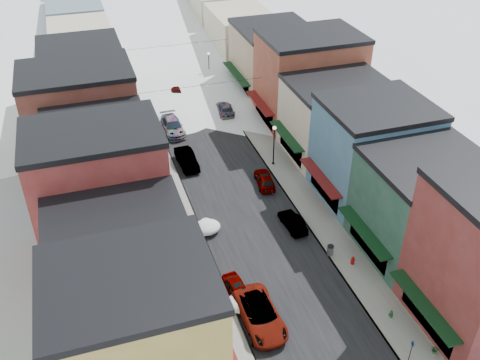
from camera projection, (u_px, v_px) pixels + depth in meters
road at (169, 73)px, 84.37m from camera, size 10.00×160.00×0.01m
sidewalk_left at (127, 77)px, 82.64m from camera, size 3.20×160.00×0.15m
sidewalk_right at (210, 67)px, 86.02m from camera, size 3.20×160.00×0.15m
curb_left at (137, 76)px, 83.04m from camera, size 0.10×160.00×0.15m
curb_right at (200, 69)px, 85.62m from camera, size 0.10×160.00×0.15m
bldg_l_yellow at (137, 342)px, 33.55m from camera, size 11.30×8.70×11.50m
bldg_l_cream at (121, 265)px, 40.82m from camera, size 11.30×8.20×9.50m
bldg_l_brick_near at (101, 193)px, 46.18m from camera, size 12.30×8.20×12.50m
bldg_l_grayblue at (100, 160)px, 54.00m from camera, size 11.30×9.20×9.00m
bldg_l_brick_far at (82, 114)px, 60.29m from camera, size 13.30×9.20×11.00m
bldg_l_tan at (85, 83)px, 68.73m from camera, size 11.30×11.20×10.00m
bldg_r_green at (423, 206)px, 47.18m from camera, size 11.30×9.20×9.50m
bldg_r_blue at (372, 151)px, 54.01m from camera, size 11.30×9.20×10.50m
bldg_r_cream at (336, 118)px, 61.67m from camera, size 12.30×9.20×9.00m
bldg_r_brick_far at (309, 78)px, 68.21m from camera, size 13.30×9.20×11.50m
bldg_r_tan at (273, 59)px, 76.41m from camera, size 11.30×11.20×9.50m
distant_blocks at (143, 7)px, 100.31m from camera, size 34.00×55.00×8.00m
overhead_cables at (185, 64)px, 71.04m from camera, size 16.40×15.04×0.04m
car_white_suv at (260, 315)px, 41.79m from camera, size 3.02×6.34×1.75m
car_silver_sedan at (238, 291)px, 44.14m from camera, size 2.12×4.33×1.42m
car_dark_hatch at (187, 159)px, 61.14m from camera, size 2.02×5.14×1.67m
car_silver_wagon at (173, 126)px, 67.76m from camera, size 2.51×5.94×1.71m
car_green_sedan at (293, 222)px, 51.80m from camera, size 1.67×4.15×1.34m
car_gray_suv at (265, 179)px, 57.90m from camera, size 2.32×4.54×1.48m
car_black_sedan at (225, 109)px, 72.09m from camera, size 2.64×5.31×1.48m
car_lane_silver at (176, 94)px, 75.65m from camera, size 2.34×5.17×1.72m
car_lane_white at (162, 38)px, 95.50m from camera, size 2.98×5.68×1.53m
fire_hydrant at (353, 260)px, 47.48m from camera, size 0.47×0.35×0.80m
parking_sign at (411, 349)px, 38.44m from camera, size 0.06×0.29×2.09m
trash_can at (330, 250)px, 48.40m from camera, size 0.60×0.60×1.02m
streetlamp_near at (274, 140)px, 59.94m from camera, size 0.40×0.40×4.86m
streetlamp_far at (209, 63)px, 80.13m from camera, size 0.36×0.36×4.37m
planter_near at (435, 350)px, 39.51m from camera, size 0.63×0.58×0.60m
planter_far at (391, 314)px, 42.38m from camera, size 0.49×0.49×0.65m
snow_pile_near at (242, 301)px, 43.40m from camera, size 2.68×2.85×1.13m
snow_pile_mid at (207, 227)px, 51.41m from camera, size 2.64×2.83×1.12m
snow_pile_far at (161, 117)px, 70.77m from camera, size 2.16×2.53×0.92m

